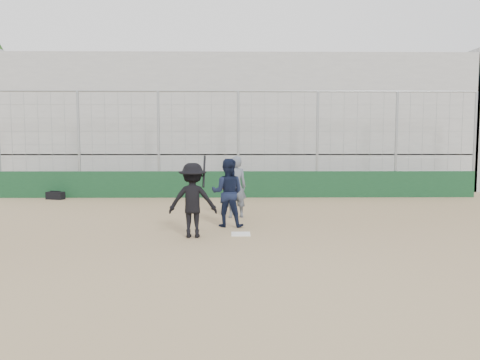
{
  "coord_description": "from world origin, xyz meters",
  "views": [
    {
      "loc": [
        -0.15,
        -10.71,
        2.21
      ],
      "look_at": [
        0.0,
        1.4,
        1.15
      ],
      "focal_mm": 35.0,
      "sensor_mm": 36.0,
      "label": 1
    }
  ],
  "objects_px": {
    "batter_at_plate": "(193,200)",
    "umpire": "(235,190)",
    "catcher_crouched": "(228,204)",
    "equipment_bag": "(55,196)"
  },
  "relations": [
    {
      "from": "batter_at_plate",
      "to": "umpire",
      "type": "xyz_separation_m",
      "value": [
        0.97,
        2.65,
        -0.06
      ]
    },
    {
      "from": "catcher_crouched",
      "to": "umpire",
      "type": "height_order",
      "value": "umpire"
    },
    {
      "from": "batter_at_plate",
      "to": "catcher_crouched",
      "type": "relative_size",
      "value": 1.58
    },
    {
      "from": "equipment_bag",
      "to": "catcher_crouched",
      "type": "bearing_deg",
      "value": -40.49
    },
    {
      "from": "umpire",
      "to": "catcher_crouched",
      "type": "bearing_deg",
      "value": 68.5
    },
    {
      "from": "batter_at_plate",
      "to": "umpire",
      "type": "distance_m",
      "value": 2.82
    },
    {
      "from": "catcher_crouched",
      "to": "umpire",
      "type": "xyz_separation_m",
      "value": [
        0.2,
        1.41,
        0.2
      ]
    },
    {
      "from": "batter_at_plate",
      "to": "umpire",
      "type": "relative_size",
      "value": 1.17
    },
    {
      "from": "batter_at_plate",
      "to": "equipment_bag",
      "type": "distance_m",
      "value": 8.8
    },
    {
      "from": "batter_at_plate",
      "to": "umpire",
      "type": "height_order",
      "value": "batter_at_plate"
    }
  ]
}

